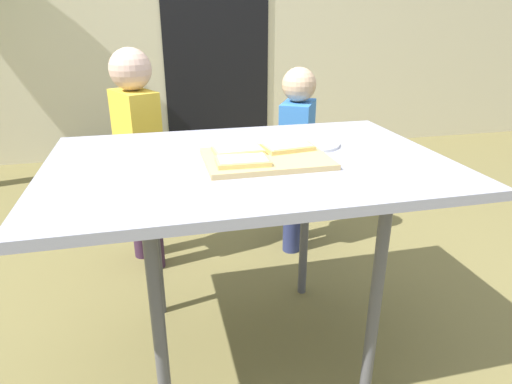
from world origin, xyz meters
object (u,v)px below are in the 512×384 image
Objects in this scene: child_left at (138,145)px; child_right at (297,150)px; plate_white_right at (311,144)px; dining_table at (249,177)px; pizza_slice_far_right at (288,147)px; pizza_slice_near_left at (243,161)px; cutting_board at (266,159)px; pizza_slice_far_left at (238,150)px.

child_left is 0.77m from child_right.
child_left reaches higher than plate_white_right.
child_right is (0.41, 0.75, -0.16)m from dining_table.
plate_white_right is at bearing 37.05° from pizza_slice_far_right.
cutting_board is at bearing 33.05° from pizza_slice_near_left.
dining_table is 1.18× the size of child_left.
child_right is at bearing 58.76° from pizza_slice_far_left.
plate_white_right is at bearing 23.57° from dining_table.
pizza_slice_near_left is at bearing -146.95° from cutting_board.
cutting_board is 2.37× the size of pizza_slice_far_left.
pizza_slice_far_right is at bearing 32.49° from cutting_board.
cutting_board is (0.05, -0.03, 0.07)m from dining_table.
child_right reaches higher than pizza_slice_far_right.
pizza_slice_near_left is 0.20m from pizza_slice_far_right.
child_left reaches higher than cutting_board.
cutting_board is 1.90× the size of plate_white_right.
cutting_board is 2.27× the size of pizza_slice_far_right.
child_left is at bearing 114.21° from pizza_slice_far_left.
pizza_slice_far_left and pizza_slice_far_right have the same top height.
pizza_slice_near_left is at bearing -94.44° from pizza_slice_far_left.
pizza_slice_near_left is at bearing -69.10° from child_left.
child_right reaches higher than pizza_slice_far_left.
child_right reaches higher than cutting_board.
pizza_slice_far_right is at bearing -56.01° from child_left.
child_left is (-0.49, 0.73, -0.16)m from pizza_slice_far_right.
child_right is (0.28, 0.73, -0.24)m from pizza_slice_far_right.
cutting_board is at bearing -115.07° from child_right.
dining_table is at bearing -64.64° from child_left.
cutting_board is at bearing -62.64° from child_left.
pizza_slice_far_left is at bearing -162.64° from plate_white_right.
pizza_slice_far_right reaches higher than cutting_board.
cutting_board is 0.10m from pizza_slice_near_left.
child_right is (0.45, 0.83, -0.24)m from pizza_slice_near_left.
pizza_slice_far_right is (0.09, 0.05, 0.02)m from cutting_board.
child_left is (-0.60, 0.64, -0.14)m from plate_white_right.
child_left reaches higher than dining_table.
dining_table is 1.31× the size of child_right.
dining_table is 0.09m from pizza_slice_far_left.
pizza_slice_near_left reaches higher than cutting_board.
dining_table is 3.27× the size of cutting_board.
dining_table is at bearing -37.46° from pizza_slice_far_left.
plate_white_right is (0.28, 0.19, -0.02)m from pizza_slice_near_left.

